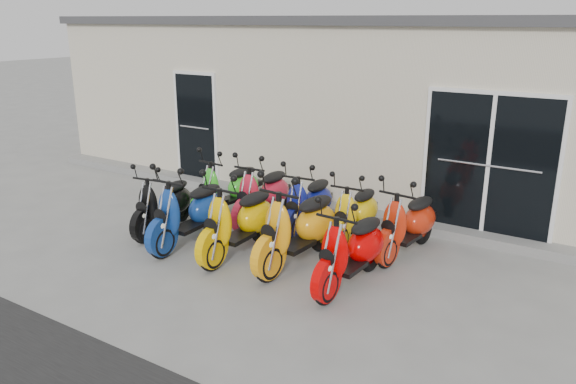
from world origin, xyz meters
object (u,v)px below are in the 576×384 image
object	(u,v)px
scooter_front_orange_a	(239,211)
scooter_back_yellow	(356,205)
scooter_front_orange_b	(298,217)
scooter_front_black	(163,196)
scooter_back_extra	(408,214)
scooter_back_green	(228,180)
scooter_back_red	(263,186)
scooter_front_red	(352,239)
scooter_front_blue	(189,202)
scooter_back_blue	(309,195)

from	to	relation	value
scooter_front_orange_a	scooter_back_yellow	bearing A→B (deg)	47.20
scooter_front_orange_b	scooter_back_yellow	world-z (taller)	scooter_front_orange_b
scooter_front_black	scooter_back_extra	world-z (taller)	scooter_back_extra
scooter_front_orange_b	scooter_back_green	distance (m)	2.42
scooter_back_green	scooter_back_yellow	xyz separation A→B (m)	(2.43, 0.04, -0.03)
scooter_back_red	scooter_back_yellow	world-z (taller)	scooter_back_red
scooter_back_green	scooter_back_extra	world-z (taller)	same
scooter_back_yellow	scooter_front_red	bearing A→B (deg)	-69.68
scooter_front_orange_b	scooter_front_red	xyz separation A→B (m)	(0.91, -0.20, -0.07)
scooter_front_black	scooter_back_yellow	bearing A→B (deg)	14.65
scooter_back_green	scooter_back_red	xyz separation A→B (m)	(0.75, -0.02, 0.02)
scooter_back_extra	scooter_front_blue	bearing A→B (deg)	-148.34
scooter_back_green	scooter_front_orange_b	bearing A→B (deg)	-21.73
scooter_front_red	scooter_front_orange_b	bearing A→B (deg)	170.52
scooter_back_blue	scooter_back_yellow	distance (m)	0.81
scooter_front_black	scooter_back_blue	size ratio (longest dim) A/B	0.95
scooter_front_blue	scooter_front_orange_b	distance (m)	1.80
scooter_back_yellow	scooter_back_blue	bearing A→B (deg)	179.46
scooter_back_blue	scooter_back_green	bearing A→B (deg)	174.59
scooter_front_orange_a	scooter_back_extra	world-z (taller)	scooter_front_orange_a
scooter_back_red	scooter_back_blue	bearing A→B (deg)	-2.14
scooter_back_yellow	scooter_back_extra	xyz separation A→B (m)	(0.85, -0.04, 0.03)
scooter_front_red	scooter_front_orange_a	bearing A→B (deg)	-178.27
scooter_front_blue	scooter_front_red	bearing A→B (deg)	-1.08
scooter_front_red	scooter_back_yellow	xyz separation A→B (m)	(-0.61, 1.38, -0.04)
scooter_back_extra	scooter_back_red	bearing A→B (deg)	-172.98
scooter_front_orange_a	scooter_back_green	world-z (taller)	scooter_front_orange_a
scooter_front_orange_b	scooter_back_blue	distance (m)	1.25
scooter_front_black	scooter_front_orange_b	bearing A→B (deg)	-7.91
scooter_front_orange_b	scooter_back_red	xyz separation A→B (m)	(-1.38, 1.12, -0.07)
scooter_back_red	scooter_back_yellow	size ratio (longest dim) A/B	1.07
scooter_front_blue	scooter_back_blue	bearing A→B (deg)	45.33
scooter_front_orange_b	scooter_back_green	world-z (taller)	scooter_front_orange_b
scooter_back_red	scooter_back_blue	xyz separation A→B (m)	(0.88, 0.02, -0.02)
scooter_front_orange_b	scooter_front_red	size ratio (longest dim) A/B	1.11
scooter_front_red	scooter_back_green	bearing A→B (deg)	159.08
scooter_back_yellow	scooter_front_blue	bearing A→B (deg)	-149.15
scooter_back_green	scooter_back_extra	distance (m)	3.28
scooter_front_red	scooter_back_yellow	distance (m)	1.51
scooter_front_orange_b	scooter_front_black	bearing A→B (deg)	-175.00
scooter_back_red	scooter_back_extra	xyz separation A→B (m)	(2.53, 0.02, -0.02)
scooter_front_blue	scooter_back_green	size ratio (longest dim) A/B	1.07
scooter_front_red	scooter_back_yellow	size ratio (longest dim) A/B	1.07
scooter_front_blue	scooter_front_orange_a	world-z (taller)	scooter_front_orange_a
scooter_front_orange_b	scooter_back_yellow	distance (m)	1.23
scooter_front_black	scooter_front_orange_a	size ratio (longest dim) A/B	0.88
scooter_back_green	scooter_back_blue	world-z (taller)	same
scooter_front_orange_a	scooter_back_green	xyz separation A→B (m)	(-1.23, 1.31, -0.05)
scooter_back_yellow	scooter_back_extra	distance (m)	0.85
scooter_back_yellow	scooter_back_extra	world-z (taller)	scooter_back_extra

